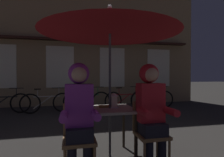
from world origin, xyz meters
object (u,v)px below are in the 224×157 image
object	(u,v)px
bicycle_nearest	(3,103)
potted_plant	(150,94)
chair_left	(79,134)
bicycle_fifth	(152,99)
person_left_hooded	(79,107)
bicycle_third	(87,101)
chair_right	(149,129)
bicycle_second	(47,102)
lantern	(114,100)
person_right_hooded	(151,104)
cafe_table	(110,115)
patio_umbrella	(110,21)
bicycle_fourth	(126,100)
book	(105,106)

from	to	relation	value
bicycle_nearest	potted_plant	xyz separation A→B (m)	(5.10, -0.01, 0.20)
chair_left	potted_plant	size ratio (longest dim) A/B	0.95
bicycle_nearest	bicycle_fifth	xyz separation A→B (m)	(5.17, -0.11, 0.00)
person_left_hooded	bicycle_third	distance (m)	4.34
chair_right	bicycle_second	xyz separation A→B (m)	(-1.85, 4.04, -0.14)
lantern	potted_plant	size ratio (longest dim) A/B	0.25
lantern	person_right_hooded	xyz separation A→B (m)	(0.42, -0.44, -0.01)
cafe_table	bicycle_nearest	world-z (taller)	bicycle_nearest
chair_left	chair_right	world-z (taller)	same
cafe_table	patio_umbrella	xyz separation A→B (m)	(0.00, 0.00, 1.42)
cafe_table	person_left_hooded	bearing A→B (deg)	-138.43
chair_left	bicycle_nearest	size ratio (longest dim) A/B	0.52
chair_right	person_left_hooded	world-z (taller)	person_left_hooded
bicycle_third	bicycle_second	bearing A→B (deg)	-172.12
cafe_table	lantern	size ratio (longest dim) A/B	3.20
bicycle_fourth	bicycle_fifth	size ratio (longest dim) A/B	1.00
person_left_hooded	book	bearing A→B (deg)	51.41
potted_plant	bicycle_fifth	bearing A→B (deg)	-56.60
bicycle_nearest	bicycle_fourth	bearing A→B (deg)	-1.06
lantern	chair_right	distance (m)	0.68
patio_umbrella	bicycle_nearest	world-z (taller)	patio_umbrella
bicycle_fourth	chair_right	bearing A→B (deg)	-102.72
person_left_hooded	patio_umbrella	bearing A→B (deg)	41.57
potted_plant	patio_umbrella	bearing A→B (deg)	-121.87
bicycle_second	bicycle_fifth	distance (m)	3.81
person_right_hooded	potted_plant	distance (m)	4.67
person_left_hooded	bicycle_nearest	bearing A→B (deg)	117.71
cafe_table	patio_umbrella	bearing A→B (deg)	0.00
person_right_hooded	person_left_hooded	bearing A→B (deg)	180.00
person_left_hooded	potted_plant	bearing A→B (deg)	56.09
bicycle_nearest	potted_plant	world-z (taller)	potted_plant
patio_umbrella	potted_plant	bearing A→B (deg)	58.13
patio_umbrella	potted_plant	distance (m)	4.76
potted_plant	person_left_hooded	bearing A→B (deg)	-123.91
lantern	chair_left	xyz separation A→B (m)	(-0.54, -0.39, -0.37)
chair_right	potted_plant	world-z (taller)	potted_plant
bicycle_nearest	bicycle_fifth	size ratio (longest dim) A/B	1.00
bicycle_fifth	bicycle_second	bearing A→B (deg)	-179.17
person_right_hooded	bicycle_second	xyz separation A→B (m)	(-1.85, 4.10, -0.50)
chair_left	bicycle_second	bearing A→B (deg)	102.35
bicycle_third	book	size ratio (longest dim) A/B	8.40
potted_plant	bicycle_third	bearing A→B (deg)	179.23
patio_umbrella	bicycle_nearest	distance (m)	5.01
lantern	bicycle_third	world-z (taller)	lantern
chair_right	bicycle_third	xyz separation A→B (m)	(-0.50, 4.23, -0.14)
person_left_hooded	book	distance (m)	0.69
lantern	bicycle_third	distance (m)	3.88
bicycle_third	bicycle_fourth	size ratio (longest dim) A/B	1.01
bicycle_third	person_left_hooded	bearing A→B (deg)	-96.11
cafe_table	bicycle_third	size ratio (longest dim) A/B	0.44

